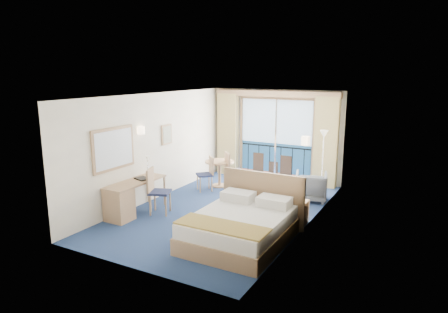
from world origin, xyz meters
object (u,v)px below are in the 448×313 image
floor_lamp (323,146)px  desk (123,201)px  table_chair_b (207,172)px  bed (241,226)px  desk_chair (156,188)px  armchair (311,186)px  round_table (219,167)px  table_chair_a (231,168)px  nightstand (298,212)px

floor_lamp → desk: floor_lamp is taller
table_chair_b → bed: bearing=-3.4°
desk_chair → table_chair_b: desk_chair is taller
armchair → round_table: 2.66m
table_chair_a → desk_chair: bearing=122.6°
armchair → desk_chair: (-2.85, -2.65, 0.24)m
nightstand → desk_chair: bearing=-162.6°
desk_chair → round_table: 2.64m
bed → table_chair_b: (-2.31, 2.60, 0.21)m
desk_chair → table_chair_a: bearing=-33.9°
round_table → table_chair_b: bearing=-99.1°
bed → floor_lamp: 3.95m
desk → round_table: 3.33m
round_table → table_chair_a: (0.40, -0.03, 0.02)m
round_table → table_chair_a: bearing=-4.1°
nightstand → bed: bearing=-114.1°
desk_chair → table_chair_b: bearing=-24.1°
armchair → floor_lamp: bearing=-114.1°
desk_chair → table_chair_a: (0.60, 2.61, -0.02)m
armchair → floor_lamp: 1.16m
bed → table_chair_a: bed is taller
round_table → table_chair_b: 0.53m
desk → bed: bearing=3.0°
table_chair_b → floor_lamp: bearing=67.8°
bed → floor_lamp: (0.53, 3.79, 0.98)m
nightstand → armchair: bearing=97.4°
armchair → round_table: bearing=-15.4°
armchair → round_table: (-2.65, -0.01, 0.20)m
table_chair_b → desk: bearing=-56.2°
round_table → desk: bearing=-100.8°
floor_lamp → nightstand: bearing=-87.1°
round_table → table_chair_a: table_chair_a is taller
desk → table_chair_a: (1.02, 3.24, 0.16)m
bed → desk: size_ratio=1.35×
nightstand → round_table: round_table is taller
floor_lamp → desk: (-3.38, -3.94, -0.88)m
bed → table_chair_a: size_ratio=2.13×
nightstand → desk: (-3.50, -1.59, 0.16)m
bed → desk: bed is taller
floor_lamp → desk_chair: 4.49m
armchair → desk_chair: bearing=27.3°
bed → desk: bearing=-177.0°
table_chair_a → table_chair_b: 0.69m
desk_chair → round_table: (0.20, 2.64, -0.04)m
desk_chair → table_chair_a: desk_chair is taller
nightstand → desk_chair: (-3.07, -0.96, 0.34)m
desk → desk_chair: (0.43, 0.63, 0.18)m
table_chair_b → round_table: bearing=125.9°
armchair → floor_lamp: floor_lamp is taller
bed → round_table: size_ratio=2.68×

